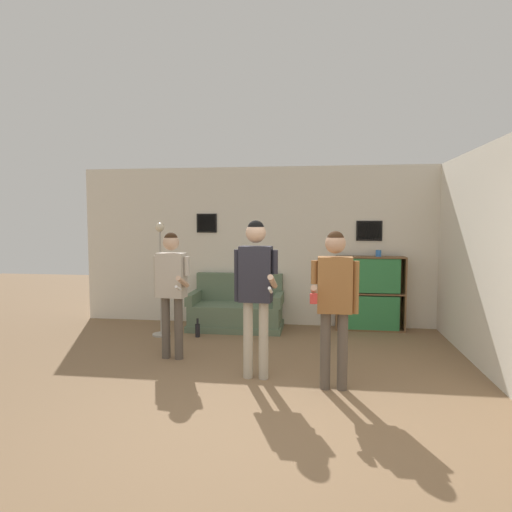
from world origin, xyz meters
TOP-DOWN VIEW (x-y plane):
  - ground_plane at (0.00, 0.00)m, footprint 20.00×20.00m
  - wall_back at (0.00, 3.95)m, footprint 7.29×0.08m
  - wall_right at (2.47, 1.96)m, footprint 0.06×6.32m
  - couch at (-0.84, 3.53)m, footprint 1.53×0.80m
  - bookshelf at (1.34, 3.73)m, footprint 1.11×0.30m
  - floor_lamp at (-1.92, 2.90)m, footprint 0.28×0.28m
  - person_player_foreground_left at (-1.37, 1.79)m, footprint 0.50×0.49m
  - person_player_foreground_center at (-0.19, 1.20)m, footprint 0.50×0.49m
  - person_watcher_holding_cup at (0.68, 0.98)m, footprint 0.50×0.42m
  - bottle_on_floor at (-1.33, 2.89)m, footprint 0.08×0.08m
  - drinking_cup at (1.46, 3.73)m, footprint 0.09×0.09m

SIDE VIEW (x-z plane):
  - ground_plane at x=0.00m, z-range 0.00..0.00m
  - bottle_on_floor at x=-1.33m, z-range -0.03..0.26m
  - couch at x=-0.84m, z-range -0.15..0.74m
  - bookshelf at x=1.34m, z-range 0.00..1.21m
  - floor_lamp at x=-1.92m, z-range 0.02..1.78m
  - person_player_foreground_left at x=-1.37m, z-range 0.18..1.83m
  - person_watcher_holding_cup at x=0.68m, z-range 0.20..1.89m
  - person_player_foreground_center at x=-0.19m, z-range 0.22..2.02m
  - drinking_cup at x=1.46m, z-range 1.21..1.31m
  - wall_right at x=2.47m, z-range 0.00..2.70m
  - wall_back at x=0.00m, z-range 0.00..2.70m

